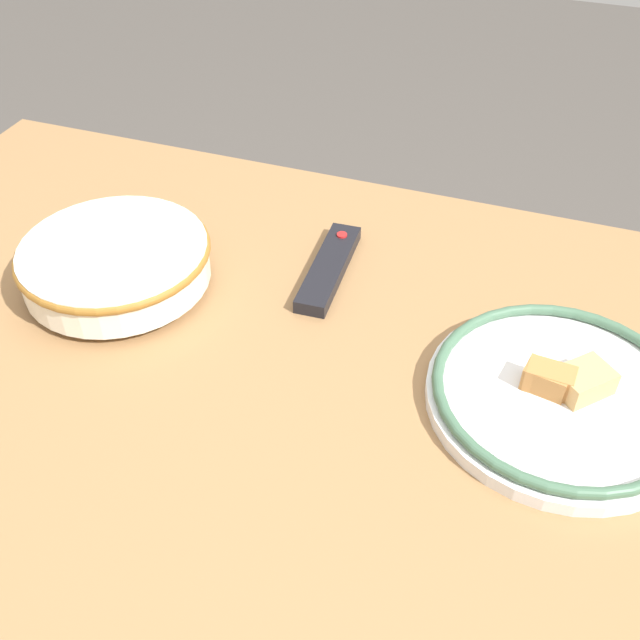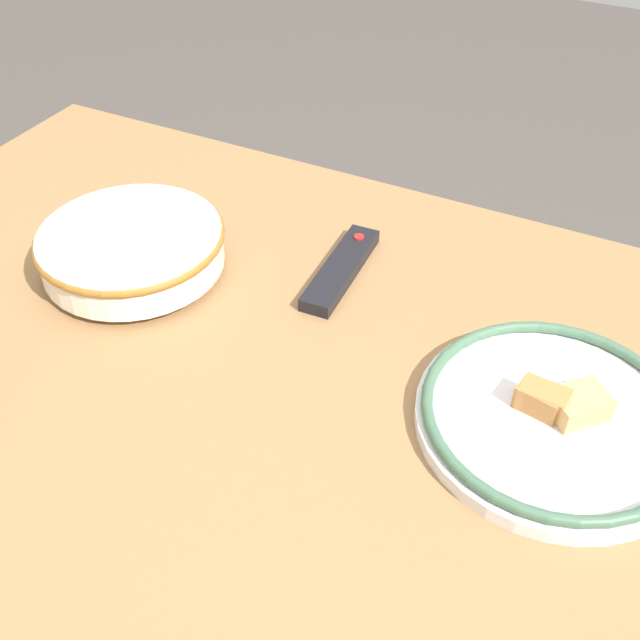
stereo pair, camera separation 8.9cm
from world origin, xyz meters
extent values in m
cube|color=olive|center=(0.00, 0.00, 0.73)|extent=(1.52, 1.03, 0.04)
cylinder|color=olive|center=(-0.69, 0.45, 0.36)|extent=(0.06, 0.06, 0.71)
cylinder|color=silver|center=(-0.31, 0.13, 0.76)|extent=(0.12, 0.12, 0.01)
cylinder|color=silver|center=(-0.31, 0.13, 0.79)|extent=(0.26, 0.26, 0.05)
cylinder|color=#C67A33|center=(-0.31, 0.13, 0.79)|extent=(0.23, 0.23, 0.05)
torus|color=#936023|center=(-0.31, 0.13, 0.81)|extent=(0.27, 0.27, 0.01)
cylinder|color=white|center=(0.31, 0.10, 0.76)|extent=(0.32, 0.32, 0.02)
torus|color=#42664C|center=(0.31, 0.10, 0.78)|extent=(0.31, 0.31, 0.01)
cube|color=#B2753D|center=(0.29, 0.11, 0.79)|extent=(0.06, 0.04, 0.03)
cube|color=#B2753D|center=(0.29, 0.11, 0.79)|extent=(0.06, 0.04, 0.03)
cube|color=tan|center=(0.33, 0.12, 0.79)|extent=(0.08, 0.08, 0.03)
cube|color=black|center=(-0.04, 0.25, 0.76)|extent=(0.05, 0.20, 0.02)
cylinder|color=red|center=(-0.04, 0.32, 0.77)|extent=(0.02, 0.02, 0.00)
camera|label=1|loc=(0.24, -0.56, 1.42)|focal=42.00mm
camera|label=2|loc=(0.32, -0.53, 1.42)|focal=42.00mm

